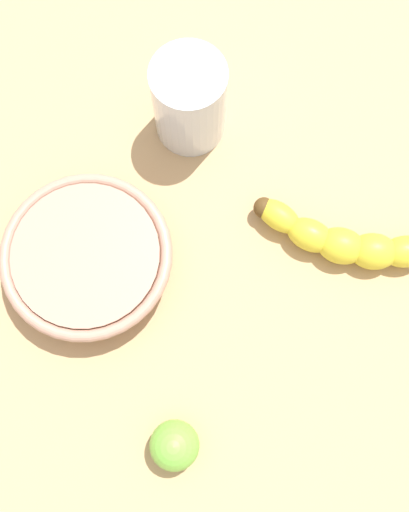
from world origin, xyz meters
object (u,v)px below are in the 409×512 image
smoothie_glass (190,103)px  ceramic_bowl (88,258)px  lime_fruit (174,445)px  banana (358,242)px

smoothie_glass → ceramic_bowl: (-17.72, -5.87, -2.43)cm
smoothie_glass → lime_fruit: (-22.11, -25.30, -2.70)cm
smoothie_glass → lime_fruit: size_ratio=2.24×
smoothie_glass → lime_fruit: 33.71cm
ceramic_bowl → lime_fruit: bearing=-102.7°
banana → smoothie_glass: (-4.61, 21.57, 3.18)cm
ceramic_bowl → lime_fruit: 19.92cm
smoothie_glass → ceramic_bowl: 18.83cm
ceramic_bowl → lime_fruit: (-4.39, -19.43, -0.26)cm
banana → lime_fruit: bearing=-122.8°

